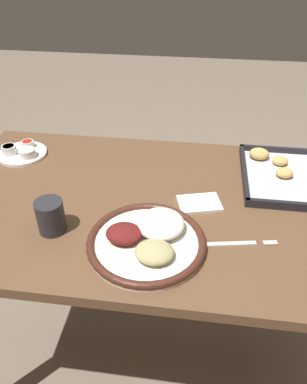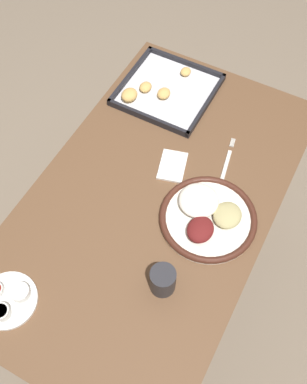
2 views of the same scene
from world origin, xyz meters
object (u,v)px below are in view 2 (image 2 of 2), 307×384
at_px(fork, 225,167).
at_px(dinner_plate, 207,216).
at_px(saucer_plate, 8,300).
at_px(drinking_cup, 163,280).
at_px(baking_tray, 164,90).
at_px(napkin, 173,166).

bearing_deg(fork, dinner_plate, 176.41).
bearing_deg(saucer_plate, drinking_cup, -55.95).
bearing_deg(fork, baking_tray, 48.35).
height_order(fork, napkin, napkin).
relative_size(baking_tray, napkin, 2.36).
height_order(dinner_plate, baking_tray, dinner_plate).
distance_m(saucer_plate, drinking_cup, 0.41).
height_order(drinking_cup, napkin, drinking_cup).
distance_m(dinner_plate, napkin, 0.21).
height_order(fork, saucer_plate, saucer_plate).
xyz_separation_m(fork, saucer_plate, (-0.67, 0.34, 0.01)).
xyz_separation_m(fork, drinking_cup, (-0.44, -0.00, 0.04)).
bearing_deg(drinking_cup, fork, 0.50).
bearing_deg(dinner_plate, fork, 6.97).
distance_m(fork, drinking_cup, 0.44).
xyz_separation_m(saucer_plate, napkin, (0.60, -0.19, -0.01)).
distance_m(baking_tray, drinking_cup, 0.71).
bearing_deg(drinking_cup, saucer_plate, 124.05).
xyz_separation_m(saucer_plate, baking_tray, (0.87, -0.02, -0.00)).
height_order(dinner_plate, saucer_plate, dinner_plate).
xyz_separation_m(dinner_plate, saucer_plate, (-0.48, 0.36, -0.00)).
distance_m(dinner_plate, drinking_cup, 0.25).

